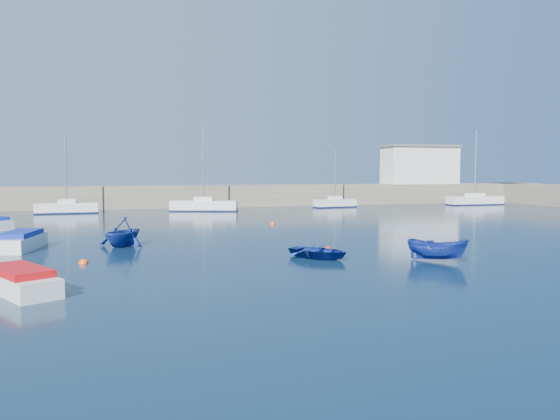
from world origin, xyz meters
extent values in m
plane|color=#0C2137|center=(0.00, 0.00, 0.00)|extent=(220.00, 220.00, 0.00)
cube|color=#6D6453|center=(0.00, 46.00, 1.30)|extent=(96.00, 4.50, 2.60)
cube|color=silver|center=(30.00, 46.00, 5.10)|extent=(10.00, 4.00, 5.00)
cube|color=silver|center=(-14.77, 38.97, 0.54)|extent=(6.24, 1.97, 1.07)
cylinder|color=#B7BABC|center=(-14.77, 38.97, 4.62)|extent=(0.16, 0.16, 7.11)
cube|color=silver|center=(-0.61, 38.51, 0.57)|extent=(7.54, 4.07, 1.14)
cylinder|color=#B7BABC|center=(-0.61, 38.51, 5.31)|extent=(0.16, 0.16, 8.35)
cube|color=silver|center=(15.37, 40.14, 0.49)|extent=(5.37, 2.18, 0.98)
cylinder|color=#B7BABC|center=(15.37, 40.14, 3.98)|extent=(0.15, 0.15, 6.00)
cube|color=silver|center=(34.59, 39.93, 0.55)|extent=(7.44, 2.19, 1.10)
cylinder|color=#B7BABC|center=(34.59, 39.93, 5.35)|extent=(0.16, 0.16, 8.52)
cube|color=silver|center=(-12.35, 0.38, 0.35)|extent=(3.47, 4.48, 0.70)
cube|color=#AE0C10|center=(-12.35, 0.38, 0.83)|extent=(2.86, 3.51, 0.26)
cube|color=silver|center=(-14.38, 12.22, 0.39)|extent=(2.24, 4.53, 0.77)
cube|color=navy|center=(-14.38, 12.22, 0.92)|extent=(1.98, 3.45, 0.29)
imported|color=navy|center=(0.94, 4.93, 0.34)|extent=(3.86, 4.00, 0.68)
imported|color=navy|center=(-8.82, 12.02, 0.87)|extent=(4.23, 4.33, 1.74)
imported|color=navy|center=(6.29, 2.45, 0.58)|extent=(2.96, 2.86, 1.15)
sphere|color=#FF4A0D|center=(-10.60, 6.40, 0.00)|extent=(0.45, 0.45, 0.45)
sphere|color=red|center=(2.32, 7.34, 0.00)|extent=(0.47, 0.47, 0.47)
sphere|color=#FF4A0D|center=(3.00, 22.36, 0.00)|extent=(0.45, 0.45, 0.45)
camera|label=1|loc=(-8.30, -21.33, 4.54)|focal=35.00mm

